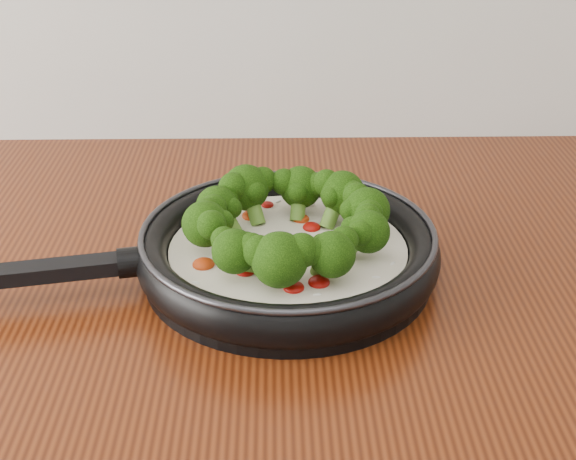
{
  "coord_description": "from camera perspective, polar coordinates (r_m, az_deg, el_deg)",
  "views": [
    {
      "loc": [
        -0.11,
        0.42,
        1.31
      ],
      "look_at": [
        -0.1,
        1.11,
        0.95
      ],
      "focal_mm": 49.79,
      "sensor_mm": 36.0,
      "label": 1
    }
  ],
  "objects": [
    {
      "name": "skillet",
      "position": [
        0.79,
        -0.18,
        -1.08
      ],
      "size": [
        0.49,
        0.35,
        0.09
      ],
      "color": "black",
      "rests_on": "counter"
    }
  ]
}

